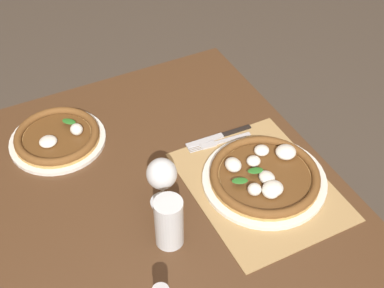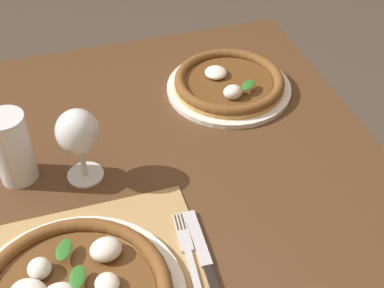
# 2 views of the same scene
# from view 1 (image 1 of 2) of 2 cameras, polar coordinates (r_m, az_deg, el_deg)

# --- Properties ---
(dining_table) EXTENTS (1.30, 0.95, 0.74)m
(dining_table) POSITION_cam_1_polar(r_m,az_deg,el_deg) (1.49, -1.62, -10.15)
(dining_table) COLOR #4C301C
(dining_table) RESTS_ON ground
(paper_placemat) EXTENTS (0.46, 0.36, 0.00)m
(paper_placemat) POSITION_cam_1_polar(r_m,az_deg,el_deg) (1.49, 7.21, -4.43)
(paper_placemat) COLOR #A88451
(paper_placemat) RESTS_ON dining_table
(pizza_near) EXTENTS (0.35, 0.35, 0.05)m
(pizza_near) POSITION_cam_1_polar(r_m,az_deg,el_deg) (1.49, 7.73, -3.39)
(pizza_near) COLOR silver
(pizza_near) RESTS_ON paper_placemat
(pizza_far) EXTENTS (0.29, 0.29, 0.05)m
(pizza_far) POSITION_cam_1_polar(r_m,az_deg,el_deg) (1.64, -14.17, 0.72)
(pizza_far) COLOR silver
(pizza_far) RESTS_ON dining_table
(wine_glass) EXTENTS (0.08, 0.08, 0.16)m
(wine_glass) POSITION_cam_1_polar(r_m,az_deg,el_deg) (1.37, -3.25, -3.38)
(wine_glass) COLOR silver
(wine_glass) RESTS_ON dining_table
(pint_glass) EXTENTS (0.07, 0.07, 0.15)m
(pint_glass) POSITION_cam_1_polar(r_m,az_deg,el_deg) (1.31, -2.47, -8.41)
(pint_glass) COLOR silver
(pint_glass) RESTS_ON dining_table
(fork) EXTENTS (0.03, 0.20, 0.00)m
(fork) POSITION_cam_1_polar(r_m,az_deg,el_deg) (1.60, 2.93, 0.21)
(fork) COLOR #B7B7BC
(fork) RESTS_ON paper_placemat
(knife) EXTENTS (0.03, 0.22, 0.01)m
(knife) POSITION_cam_1_polar(r_m,az_deg,el_deg) (1.62, 2.88, 0.83)
(knife) COLOR black
(knife) RESTS_ON paper_placemat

